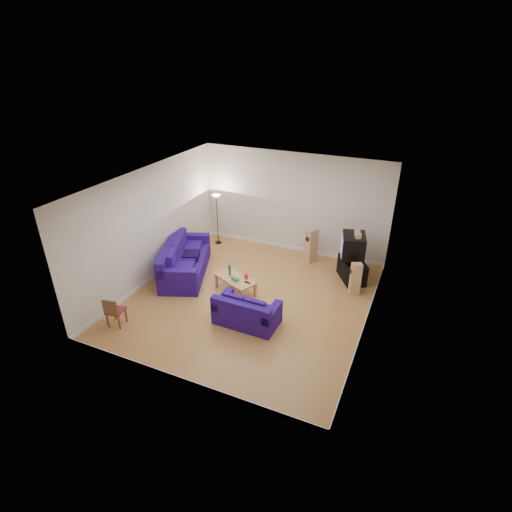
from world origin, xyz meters
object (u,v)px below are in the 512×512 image
at_px(tv_stand, 352,270).
at_px(television, 353,246).
at_px(sofa_three_seat, 183,262).
at_px(sofa_loveseat, 246,314).
at_px(coffee_table, 235,280).

distance_m(tv_stand, television, 0.74).
relative_size(tv_stand, television, 1.04).
xyz_separation_m(sofa_three_seat, sofa_loveseat, (2.71, -1.45, -0.08)).
height_order(coffee_table, television, television).
relative_size(sofa_three_seat, television, 2.87).
distance_m(sofa_three_seat, tv_stand, 4.87).
xyz_separation_m(tv_stand, television, (-0.06, 0.03, 0.73)).
bearing_deg(television, sofa_three_seat, -83.53).
height_order(sofa_three_seat, coffee_table, sofa_three_seat).
relative_size(sofa_loveseat, coffee_table, 1.18).
bearing_deg(sofa_three_seat, television, 88.72).
relative_size(coffee_table, tv_stand, 1.29).
bearing_deg(coffee_table, sofa_three_seat, 171.62).
distance_m(sofa_three_seat, television, 4.87).
distance_m(sofa_three_seat, coffee_table, 1.86).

